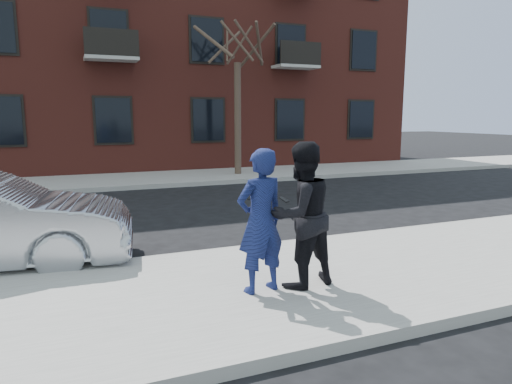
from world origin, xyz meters
name	(u,v)px	position (x,y,z in m)	size (l,w,h in m)	color
ground	(203,296)	(0.00, 0.00, 0.00)	(100.00, 100.00, 0.00)	black
near_sidewalk	(208,298)	(0.00, -0.25, 0.07)	(50.00, 3.50, 0.15)	gray
near_curb	(177,258)	(0.00, 1.55, 0.07)	(50.00, 0.10, 0.15)	#999691
far_sidewalk	(118,181)	(0.00, 11.25, 0.07)	(50.00, 3.50, 0.15)	gray
far_curb	(124,188)	(0.00, 9.45, 0.07)	(50.00, 0.10, 0.15)	#999691
apartment_building	(140,37)	(2.00, 18.00, 6.16)	(24.30, 10.30, 12.30)	maroon
street_tree	(237,30)	(4.50, 11.00, 5.52)	(3.60, 3.60, 6.80)	#382A21
man_hoodie	(261,221)	(0.64, -0.45, 1.07)	(0.75, 0.56, 1.84)	navy
man_peacoat	(301,215)	(1.22, -0.46, 1.11)	(1.05, 0.88, 1.91)	black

